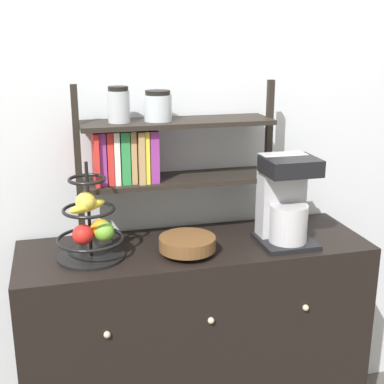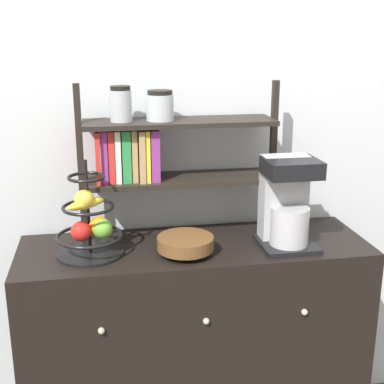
{
  "view_description": "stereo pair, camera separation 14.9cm",
  "coord_description": "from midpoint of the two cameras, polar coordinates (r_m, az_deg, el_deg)",
  "views": [
    {
      "loc": [
        -0.49,
        -1.61,
        1.68
      ],
      "look_at": [
        -0.01,
        0.22,
        1.12
      ],
      "focal_mm": 50.0,
      "sensor_mm": 36.0,
      "label": 1
    },
    {
      "loc": [
        -0.34,
        -1.65,
        1.68
      ],
      "look_at": [
        -0.01,
        0.22,
        1.12
      ],
      "focal_mm": 50.0,
      "sensor_mm": 36.0,
      "label": 2
    }
  ],
  "objects": [
    {
      "name": "wall_back",
      "position": [
        2.18,
        1.06,
        6.38
      ],
      "size": [
        7.0,
        0.05,
        2.6
      ],
      "primitive_type": "cube",
      "color": "silver",
      "rests_on": "ground_plane"
    },
    {
      "name": "sideboard",
      "position": [
        2.26,
        2.28,
        -16.47
      ],
      "size": [
        1.33,
        0.45,
        0.91
      ],
      "color": "black",
      "rests_on": "ground_plane"
    },
    {
      "name": "coffee_maker",
      "position": [
        2.04,
        12.17,
        -1.19
      ],
      "size": [
        0.2,
        0.21,
        0.34
      ],
      "color": "black",
      "rests_on": "sideboard"
    },
    {
      "name": "fruit_stand",
      "position": [
        1.92,
        -8.63,
        -3.49
      ],
      "size": [
        0.24,
        0.24,
        0.35
      ],
      "color": "black",
      "rests_on": "sideboard"
    },
    {
      "name": "wooden_bowl",
      "position": [
        1.95,
        1.5,
        -5.59
      ],
      "size": [
        0.21,
        0.21,
        0.07
      ],
      "color": "brown",
      "rests_on": "sideboard"
    },
    {
      "name": "shelf_hutch",
      "position": [
        2.03,
        -2.07,
        4.86
      ],
      "size": [
        0.77,
        0.2,
        0.6
      ],
      "color": "black",
      "rests_on": "sideboard"
    }
  ]
}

